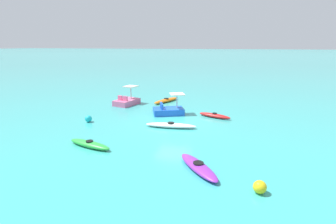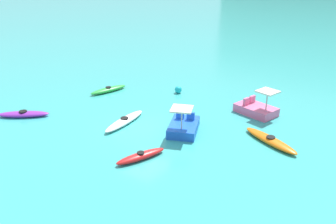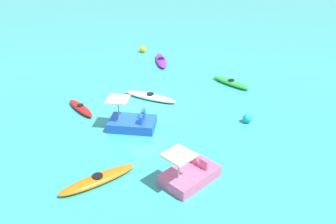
# 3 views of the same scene
# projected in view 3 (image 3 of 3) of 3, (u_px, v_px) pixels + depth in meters

# --- Properties ---
(ground_plane) EXTENTS (600.00, 600.00, 0.00)m
(ground_plane) POSITION_uv_depth(u_px,v_px,m) (140.00, 108.00, 21.58)
(ground_plane) COLOR #38ADA8
(kayak_red) EXTENTS (1.40, 2.65, 0.37)m
(kayak_red) POSITION_uv_depth(u_px,v_px,m) (81.00, 108.00, 21.25)
(kayak_red) COLOR red
(kayak_red) RESTS_ON ground_plane
(kayak_orange) EXTENTS (3.49, 2.00, 0.37)m
(kayak_orange) POSITION_uv_depth(u_px,v_px,m) (98.00, 179.00, 15.53)
(kayak_orange) COLOR orange
(kayak_orange) RESTS_ON ground_plane
(kayak_green) EXTENTS (1.28, 2.93, 0.37)m
(kayak_green) POSITION_uv_depth(u_px,v_px,m) (231.00, 83.00, 24.44)
(kayak_green) COLOR green
(kayak_green) RESTS_ON ground_plane
(kayak_purple) EXTENTS (2.83, 2.51, 0.37)m
(kayak_purple) POSITION_uv_depth(u_px,v_px,m) (161.00, 61.00, 28.11)
(kayak_purple) COLOR purple
(kayak_purple) RESTS_ON ground_plane
(kayak_white) EXTENTS (1.06, 3.53, 0.37)m
(kayak_white) POSITION_uv_depth(u_px,v_px,m) (150.00, 97.00, 22.57)
(kayak_white) COLOR white
(kayak_white) RESTS_ON ground_plane
(pedal_boat_pink) EXTENTS (2.68, 2.00, 1.68)m
(pedal_boat_pink) POSITION_uv_depth(u_px,v_px,m) (190.00, 174.00, 15.58)
(pedal_boat_pink) COLOR pink
(pedal_boat_pink) RESTS_ON ground_plane
(pedal_boat_blue) EXTENTS (2.36, 2.81, 1.68)m
(pedal_boat_blue) POSITION_uv_depth(u_px,v_px,m) (132.00, 122.00, 19.45)
(pedal_boat_blue) COLOR blue
(pedal_boat_blue) RESTS_ON ground_plane
(buoy_cyan) EXTENTS (0.50, 0.50, 0.50)m
(buoy_cyan) POSITION_uv_depth(u_px,v_px,m) (247.00, 118.00, 19.99)
(buoy_cyan) COLOR #19B7C6
(buoy_cyan) RESTS_ON ground_plane
(buoy_yellow) EXTENTS (0.51, 0.51, 0.51)m
(buoy_yellow) POSITION_uv_depth(u_px,v_px,m) (143.00, 49.00, 30.19)
(buoy_yellow) COLOR yellow
(buoy_yellow) RESTS_ON ground_plane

